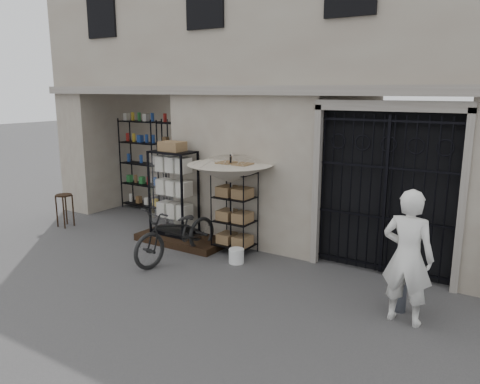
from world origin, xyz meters
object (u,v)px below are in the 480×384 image
Objects in this scene: market_umbrella at (230,168)px; bicycle at (178,259)px; display_cabinet at (174,197)px; wire_rack at (235,212)px; white_bucket at (236,256)px; wooden_stool at (65,210)px; shopkeeper at (402,321)px; steel_bollard at (402,285)px.

market_umbrella reaches higher than bicycle.
display_cabinet is at bearing -179.91° from market_umbrella.
market_umbrella is at bearing 2.20° from display_cabinet.
market_umbrella reaches higher than display_cabinet.
wire_rack is 0.95m from white_bucket.
wooden_stool is 0.41× the size of shopkeeper.
wire_rack reaches higher than steel_bollard.
wire_rack is 3.67m from steel_bollard.
bicycle is 4.37m from shopkeeper.
white_bucket is at bearing 29.36° from bicycle.
market_umbrella is at bearing 8.05° from wooden_stool.
wire_rack is 2.20× the size of wooden_stool.
display_cabinet reaches higher than bicycle.
display_cabinet is 0.96× the size of bicycle.
wire_rack reaches higher than wooden_stool.
shopkeeper is (0.11, -0.29, -0.42)m from steel_bollard.
bicycle is 4.28m from steel_bollard.
bicycle is at bearing 0.31° from shopkeeper.
wooden_stool is (-2.93, -0.62, -0.55)m from display_cabinet.
display_cabinet is 5.18m from steel_bollard.
display_cabinet is 1.56m from bicycle.
white_bucket is at bearing 173.65° from steel_bollard.
bicycle is (-0.66, -0.89, -1.74)m from market_umbrella.
bicycle reaches higher than wooden_stool.
market_umbrella reaches higher than shopkeeper.
steel_bollard is at bearing -6.72° from display_cabinet.
wooden_stool is (-4.42, -0.63, -1.32)m from market_umbrella.
wire_rack is at bearing 59.62° from bicycle.
display_cabinet is 1.13× the size of wire_rack.
display_cabinet is at bearing 161.53° from wire_rack.
display_cabinet is 6.76× the size of white_bucket.
market_umbrella is 2.06m from bicycle.
wire_rack reaches higher than white_bucket.
steel_bollard is at bearing -1.20° from wooden_stool.
wire_rack is 0.90× the size of shopkeeper.
market_umbrella is at bearing -158.31° from wire_rack.
wooden_stool is 8.02m from steel_bollard.
display_cabinet is 3.05m from wooden_stool.
market_umbrella is at bearing 167.57° from steel_bollard.
wire_rack is 1.46m from bicycle.
steel_bollard is (5.09, -0.79, -0.55)m from display_cabinet.
shopkeeper is (3.71, -1.08, -1.74)m from market_umbrella.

